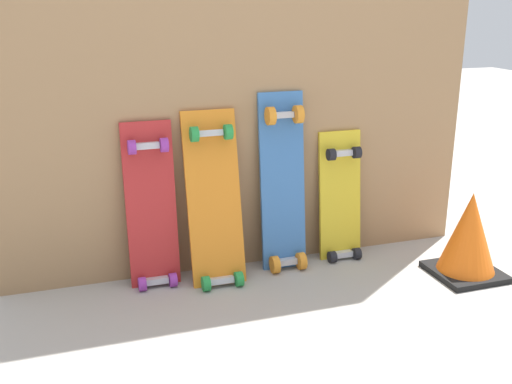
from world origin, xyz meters
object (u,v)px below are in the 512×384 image
at_px(skateboard_red, 152,214).
at_px(skateboard_orange, 215,207).
at_px(skateboard_blue, 283,189).
at_px(skateboard_yellow, 341,204).
at_px(traffic_cone, 469,235).

height_order(skateboard_red, skateboard_orange, skateboard_orange).
xyz_separation_m(skateboard_blue, skateboard_yellow, (0.27, 0.01, -0.09)).
relative_size(skateboard_blue, traffic_cone, 2.23).
height_order(skateboard_orange, skateboard_yellow, skateboard_orange).
height_order(skateboard_yellow, traffic_cone, skateboard_yellow).
bearing_deg(skateboard_yellow, skateboard_red, -179.62).
xyz_separation_m(skateboard_red, skateboard_blue, (0.54, -0.01, 0.05)).
height_order(skateboard_red, skateboard_blue, skateboard_blue).
xyz_separation_m(skateboard_red, traffic_cone, (1.21, -0.33, -0.11)).
distance_m(skateboard_orange, skateboard_yellow, 0.57).
distance_m(skateboard_yellow, traffic_cone, 0.53).
bearing_deg(skateboard_yellow, skateboard_blue, -177.35).
bearing_deg(skateboard_orange, traffic_cone, -16.65).
bearing_deg(skateboard_orange, skateboard_yellow, 4.94).
bearing_deg(skateboard_blue, skateboard_orange, -173.03).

